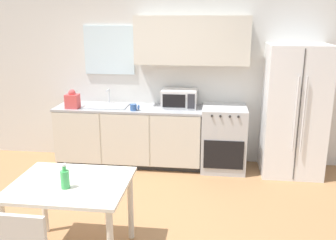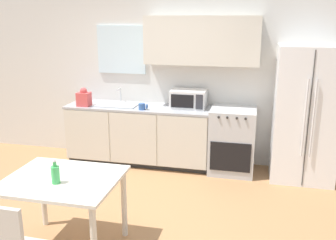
% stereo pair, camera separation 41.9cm
% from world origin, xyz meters
% --- Properties ---
extents(ground_plane, '(12.00, 12.00, 0.00)m').
position_xyz_m(ground_plane, '(0.00, 0.00, 0.00)').
color(ground_plane, '#9E7047').
extents(wall_back, '(12.00, 0.38, 2.70)m').
position_xyz_m(wall_back, '(0.09, 2.03, 1.43)').
color(wall_back, silver).
rests_on(wall_back, ground_plane).
extents(kitchen_counter, '(2.17, 0.61, 0.88)m').
position_xyz_m(kitchen_counter, '(-0.30, 1.73, 0.45)').
color(kitchen_counter, '#333333').
rests_on(kitchen_counter, ground_plane).
extents(oven_range, '(0.63, 0.64, 0.93)m').
position_xyz_m(oven_range, '(1.10, 1.71, 0.46)').
color(oven_range, '#B7BABC').
rests_on(oven_range, ground_plane).
extents(refrigerator, '(0.82, 0.71, 1.82)m').
position_xyz_m(refrigerator, '(2.05, 1.69, 0.91)').
color(refrigerator, white).
rests_on(refrigerator, ground_plane).
extents(kitchen_sink, '(0.63, 0.42, 0.23)m').
position_xyz_m(kitchen_sink, '(-0.64, 1.74, 0.90)').
color(kitchen_sink, '#B7BABC').
rests_on(kitchen_sink, kitchen_counter).
extents(microwave, '(0.51, 0.36, 0.26)m').
position_xyz_m(microwave, '(0.44, 1.82, 1.02)').
color(microwave, silver).
rests_on(microwave, kitchen_counter).
extents(coffee_mug, '(0.13, 0.10, 0.09)m').
position_xyz_m(coffee_mug, '(-0.18, 1.54, 0.93)').
color(coffee_mug, '#335999').
rests_on(coffee_mug, kitchen_counter).
extents(grocery_bag_0, '(0.19, 0.16, 0.28)m').
position_xyz_m(grocery_bag_0, '(-1.09, 1.57, 1.01)').
color(grocery_bag_0, '#D14C4C').
rests_on(grocery_bag_0, kitchen_counter).
extents(dining_table, '(1.03, 0.85, 0.75)m').
position_xyz_m(dining_table, '(-0.30, -0.59, 0.64)').
color(dining_table, beige).
rests_on(dining_table, ground_plane).
extents(drink_bottle, '(0.08, 0.08, 0.22)m').
position_xyz_m(drink_bottle, '(-0.30, -0.70, 0.84)').
color(drink_bottle, '#3FB259').
rests_on(drink_bottle, dining_table).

